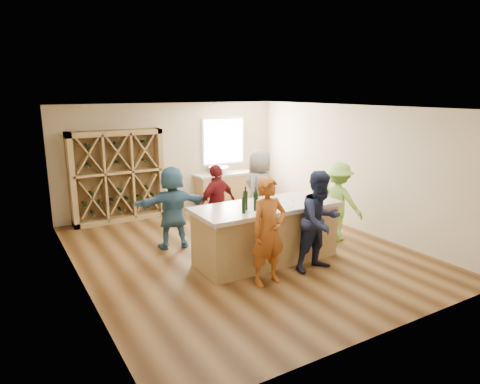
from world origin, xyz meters
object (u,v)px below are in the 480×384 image
wine_bottle_b (244,206)px  person_far_right (260,191)px  sink (219,170)px  person_far_left (173,207)px  tasting_counter_base (266,235)px  person_server (338,202)px  wine_bottle_c (245,200)px  wine_bottle_e (256,200)px  wine_bottle_d (256,202)px  person_near_right (320,221)px  wine_rack (117,176)px  person_near_left (268,231)px  person_far_mid (217,204)px

wine_bottle_b → person_far_right: person_far_right is taller
sink → person_far_left: (-2.26, -2.31, -0.18)m
tasting_counter_base → person_server: 1.98m
wine_bottle_c → tasting_counter_base: bearing=10.4°
tasting_counter_base → wine_bottle_e: bearing=-161.1°
person_server → wine_bottle_d: bearing=79.5°
wine_bottle_c → person_far_left: person_far_left is taller
wine_bottle_b → person_near_right: (1.22, -0.56, -0.32)m
person_far_right → person_far_left: 2.06m
person_far_right → wine_rack: bearing=-71.5°
wine_bottle_c → wine_bottle_d: size_ratio=1.07×
wine_bottle_c → person_near_left: 0.81m
sink → wine_bottle_b: bearing=-112.3°
wine_bottle_e → person_far_left: (-0.91, 1.63, -0.39)m
person_near_right → person_far_left: 2.96m
person_near_left → person_server: (2.46, 1.01, -0.06)m
wine_bottle_b → wine_bottle_c: (0.14, 0.17, 0.03)m
wine_bottle_e → person_far_right: bearing=54.3°
wine_bottle_c → person_far_mid: 1.53m
wine_bottle_b → person_near_right: size_ratio=0.15×
person_near_left → person_near_right: person_near_left is taller
sink → person_server: bearing=-76.0°
wine_bottle_d → person_near_right: (0.96, -0.58, -0.34)m
person_server → person_far_left: 3.44m
wine_rack → wine_bottle_c: size_ratio=6.62×
person_server → wine_bottle_b: bearing=78.9°
wine_bottle_c → wine_bottle_d: 0.20m
wine_bottle_b → wine_bottle_c: 0.23m
wine_bottle_c → person_near_left: person_near_left is taller
person_near_right → person_server: 1.71m
tasting_counter_base → person_near_left: size_ratio=1.45×
wine_bottle_e → person_far_mid: 1.52m
wine_bottle_d → person_far_right: (1.23, 1.74, -0.31)m
wine_bottle_b → person_far_mid: size_ratio=0.16×
wine_bottle_b → person_far_left: 1.92m
person_far_right → person_far_mid: bearing=-20.9°
wine_bottle_d → person_far_mid: size_ratio=0.19×
wine_rack → tasting_counter_base: (1.66, -3.91, -0.60)m
wine_bottle_b → wine_bottle_c: wine_bottle_c is taller
person_far_mid → person_far_right: 1.16m
wine_rack → person_far_right: (2.50, -2.42, -0.18)m
wine_bottle_b → person_near_left: 0.65m
wine_bottle_b → person_far_left: (-0.57, 1.80, -0.38)m
wine_bottle_e → person_far_left: size_ratio=0.18×
wine_bottle_c → person_server: (2.45, 0.28, -0.41)m
person_server → sink: bearing=-7.2°
sink → person_far_right: bearing=-94.8°
wine_bottle_d → person_server: size_ratio=0.19×
wine_rack → person_far_right: 3.49m
sink → person_far_left: size_ratio=0.32×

